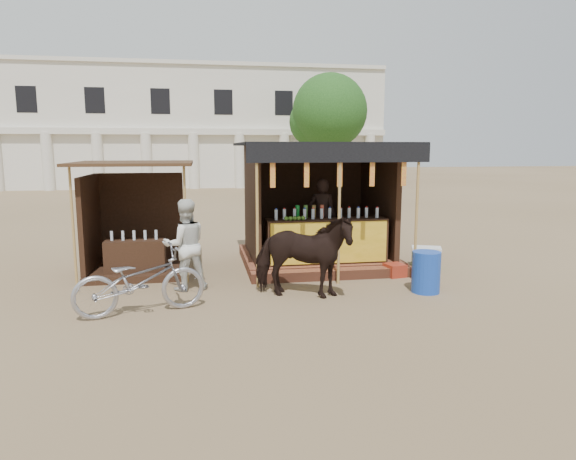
# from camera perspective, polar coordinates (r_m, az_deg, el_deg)

# --- Properties ---
(ground) EXTENTS (120.00, 120.00, 0.00)m
(ground) POSITION_cam_1_polar(r_m,az_deg,el_deg) (8.61, 1.83, -8.93)
(ground) COLOR #846B4C
(ground) RESTS_ON ground
(main_stall) EXTENTS (3.60, 3.61, 2.78)m
(main_stall) POSITION_cam_1_polar(r_m,az_deg,el_deg) (11.80, 3.38, 1.12)
(main_stall) COLOR brown
(main_stall) RESTS_ON ground
(secondary_stall) EXTENTS (2.40, 2.40, 2.38)m
(secondary_stall) POSITION_cam_1_polar(r_m,az_deg,el_deg) (11.50, -17.19, -0.37)
(secondary_stall) COLOR #331D12
(secondary_stall) RESTS_ON ground
(cow) EXTENTS (1.98, 1.37, 1.52)m
(cow) POSITION_cam_1_polar(r_m,az_deg,el_deg) (9.14, 1.64, -2.92)
(cow) COLOR black
(cow) RESTS_ON ground
(motorbike) EXTENTS (2.21, 1.25, 1.10)m
(motorbike) POSITION_cam_1_polar(r_m,az_deg,el_deg) (8.64, -16.14, -5.44)
(motorbike) COLOR #9D9DA6
(motorbike) RESTS_ON ground
(bystander) EXTENTS (0.97, 0.84, 1.73)m
(bystander) POSITION_cam_1_polar(r_m,az_deg,el_deg) (9.84, -11.36, -1.62)
(bystander) COLOR silver
(bystander) RESTS_ON ground
(blue_barrel) EXTENTS (0.62, 0.62, 0.77)m
(blue_barrel) POSITION_cam_1_polar(r_m,az_deg,el_deg) (9.90, 15.09, -4.53)
(blue_barrel) COLOR #163FAB
(blue_barrel) RESTS_ON ground
(red_crate) EXTENTS (0.44, 0.45, 0.26)m
(red_crate) POSITION_cam_1_polar(r_m,az_deg,el_deg) (11.01, 11.79, -4.39)
(red_crate) COLOR maroon
(red_crate) RESTS_ON ground
(cooler) EXTENTS (0.76, 0.65, 0.46)m
(cooler) POSITION_cam_1_polar(r_m,az_deg,el_deg) (11.98, 15.09, -2.92)
(cooler) COLOR #1B7D3D
(cooler) RESTS_ON ground
(background_building) EXTENTS (26.00, 7.45, 8.18)m
(background_building) POSITION_cam_1_polar(r_m,az_deg,el_deg) (37.99, -10.46, 10.97)
(background_building) COLOR silver
(background_building) RESTS_ON ground
(tree) EXTENTS (4.50, 4.40, 7.00)m
(tree) POSITION_cam_1_polar(r_m,az_deg,el_deg) (31.13, 4.24, 12.73)
(tree) COLOR #382314
(tree) RESTS_ON ground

